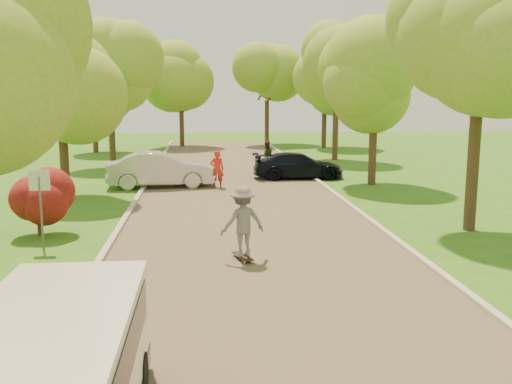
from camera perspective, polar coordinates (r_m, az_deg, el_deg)
name	(u,v)px	position (r m, az deg, el deg)	size (l,w,h in m)	color
ground	(272,292)	(12.39, 1.58, -9.98)	(100.00, 100.00, 0.00)	#2E6518
road	(244,214)	(20.07, -1.20, -2.21)	(8.00, 60.00, 0.01)	#4C4438
curb_left	(127,215)	(20.17, -12.76, -2.24)	(0.18, 60.00, 0.12)	#B2AD9E
curb_right	(357,210)	(20.74, 10.03, -1.81)	(0.18, 60.00, 0.12)	#B2AD9E
street_sign	(40,193)	(16.38, -20.79, -0.06)	(0.55, 0.06, 2.17)	#59595E
red_shrub	(38,200)	(18.02, -21.00, -0.72)	(1.70, 1.70, 1.95)	#382619
tree_l_midb	(65,83)	(24.18, -18.59, 10.27)	(4.30, 4.20, 6.62)	#382619
tree_l_far	(113,70)	(33.95, -14.11, 11.72)	(4.92, 4.80, 7.79)	#382619
tree_r_mida	(488,47)	(18.65, 22.18, 13.26)	(5.13, 5.00, 7.95)	#382619
tree_r_midb	(379,78)	(26.81, 12.24, 11.10)	(4.51, 4.40, 7.01)	#382619
tree_r_far	(341,66)	(36.65, 8.45, 12.32)	(5.33, 5.20, 8.34)	#382619
tree_bg_a	(96,77)	(42.23, -15.74, 11.02)	(5.12, 5.00, 7.72)	#382619
tree_bg_b	(328,75)	(44.65, 7.21, 11.51)	(5.12, 5.00, 7.95)	#382619
tree_bg_c	(184,82)	(45.60, -7.26, 10.82)	(4.92, 4.80, 7.33)	#382619
tree_bg_d	(270,79)	(47.92, 1.38, 11.20)	(5.12, 5.00, 7.72)	#382619
silver_sedan	(161,170)	(26.09, -9.48, 2.22)	(1.67, 4.79, 1.58)	silver
dark_sedan	(298,166)	(28.40, 4.22, 2.65)	(1.81, 4.46, 1.29)	black
longboard	(243,256)	(14.61, -1.34, -6.46)	(0.53, 0.96, 0.11)	black
skateboarder	(243,221)	(14.38, -1.36, -2.95)	(1.16, 0.67, 1.80)	slate
person_striped	(217,169)	(25.59, -3.92, 2.30)	(0.61, 0.40, 1.68)	red
person_olive	(266,157)	(30.62, 1.05, 3.57)	(0.82, 0.64, 1.69)	#2C321E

